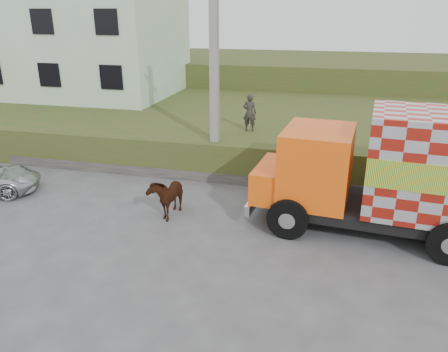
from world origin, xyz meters
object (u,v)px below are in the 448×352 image
(cargo_truck, at_px, (418,175))
(pedestrian, at_px, (250,113))
(utility_pole, at_px, (214,73))
(cow, at_px, (167,195))

(cargo_truck, bearing_deg, pedestrian, 144.05)
(pedestrian, bearing_deg, utility_pole, 63.30)
(utility_pole, relative_size, cargo_truck, 0.94)
(cow, relative_size, pedestrian, 1.04)
(pedestrian, bearing_deg, cargo_truck, 140.72)
(cargo_truck, bearing_deg, cow, -171.94)
(cow, bearing_deg, utility_pole, 83.38)
(cargo_truck, distance_m, cow, 7.51)
(utility_pole, distance_m, cargo_truck, 7.83)
(cow, xyz_separation_m, pedestrian, (1.63, 5.43, 1.59))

